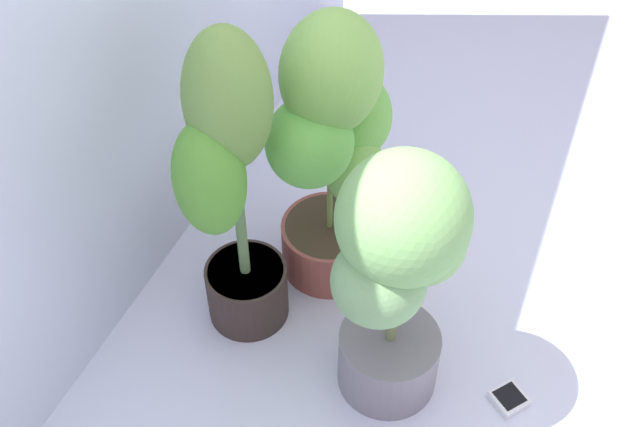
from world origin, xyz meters
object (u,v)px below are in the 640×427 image
object	(u,v)px
potted_plant_center	(398,269)
potted_plant_back_center	(229,182)
potted_plant_back_right	(333,142)
hygrometer_box	(509,399)

from	to	relation	value
potted_plant_center	potted_plant_back_center	xyz separation A→B (m)	(0.04, 0.44, 0.07)
potted_plant_back_right	hygrometer_box	bearing A→B (deg)	-113.46
potted_plant_center	potted_plant_back_right	size ratio (longest dim) A/B	0.89
potted_plant_center	hygrometer_box	world-z (taller)	potted_plant_center
potted_plant_back_center	potted_plant_center	bearing A→B (deg)	-95.80
potted_plant_back_center	hygrometer_box	distance (m)	0.90
potted_plant_back_right	hygrometer_box	world-z (taller)	potted_plant_back_right
potted_plant_back_center	potted_plant_back_right	xyz separation A→B (m)	(0.27, -0.15, -0.04)
potted_plant_back_right	potted_plant_back_center	bearing A→B (deg)	151.07
potted_plant_back_center	potted_plant_back_right	size ratio (longest dim) A/B	1.09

